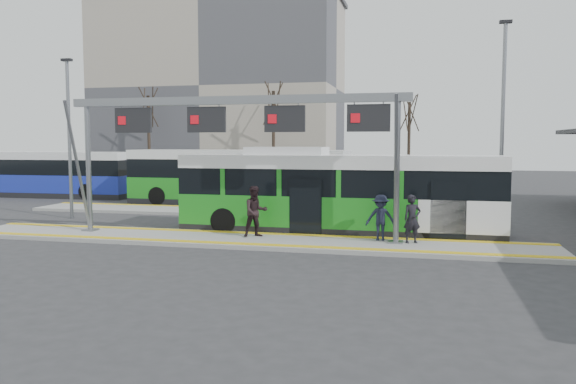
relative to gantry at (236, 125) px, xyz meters
name	(u,v)px	position (x,y,z in m)	size (l,w,h in m)	color
ground	(243,242)	(0.35, -0.25, -4.30)	(120.00, 120.00, 0.00)	#2D2D30
platform_main	(243,240)	(0.35, -0.25, -4.22)	(22.00, 3.00, 0.15)	gray
platform_second	(218,211)	(-3.65, 7.75, -4.22)	(20.00, 3.00, 0.15)	gray
tactile_main	(243,238)	(0.35, -0.25, -4.14)	(22.00, 2.65, 0.02)	yellow
tactile_second	(225,207)	(-3.65, 8.90, -4.14)	(20.00, 0.35, 0.02)	yellow
gantry	(236,125)	(0.00, 0.00, 0.00)	(13.00, 1.68, 5.20)	slate
apartment_block	(221,89)	(-13.65, 35.75, 4.91)	(24.50, 12.50, 18.40)	#A89D8C
hero_bus	(337,194)	(3.41, 2.52, -2.71)	(12.66, 2.80, 3.47)	black
bg_bus_green	(237,178)	(-3.81, 11.49, -2.70)	(12.99, 3.07, 3.23)	black
bg_bus_blue	(49,175)	(-17.83, 13.40, -2.80)	(11.70, 2.75, 3.04)	black
passenger_a	(412,219)	(6.40, 0.16, -3.30)	(0.62, 0.40, 1.69)	black
passenger_b	(256,211)	(0.70, 0.16, -3.20)	(0.92, 0.72, 1.89)	black
passenger_c	(381,218)	(5.29, 0.43, -3.33)	(1.06, 0.61, 1.64)	black
tree_left	(273,104)	(-6.00, 27.98, 2.71)	(1.40, 1.40, 9.24)	#382B21
tree_mid	(409,113)	(5.49, 33.53, 2.05)	(1.40, 1.40, 8.37)	#382B21
tree_far	(148,108)	(-18.02, 28.15, 2.57)	(1.40, 1.40, 9.06)	#382B21
lamp_west	(69,134)	(-9.73, 4.04, -0.26)	(0.50, 0.25, 7.60)	slate
lamp_east	(503,120)	(9.95, 5.46, 0.29)	(0.50, 0.25, 8.69)	slate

